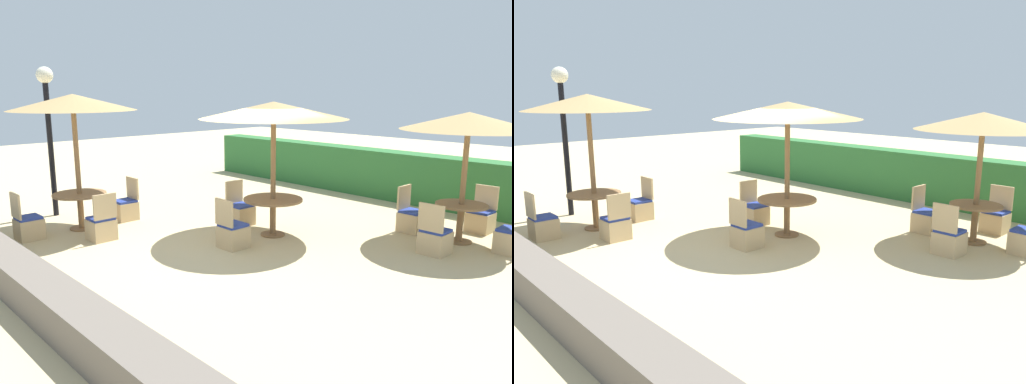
{
  "view_description": "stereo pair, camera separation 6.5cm",
  "coord_description": "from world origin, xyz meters",
  "views": [
    {
      "loc": [
        6.83,
        -5.86,
        2.88
      ],
      "look_at": [
        0.0,
        0.6,
        0.9
      ],
      "focal_mm": 35.0,
      "sensor_mm": 36.0,
      "label": 1
    },
    {
      "loc": [
        6.88,
        -5.81,
        2.88
      ],
      "look_at": [
        0.0,
        0.6,
        0.9
      ],
      "focal_mm": 35.0,
      "sensor_mm": 36.0,
      "label": 2
    }
  ],
  "objects": [
    {
      "name": "patio_chair_front_left_south",
      "position": [
        -2.91,
        -2.69,
        0.26
      ],
      "size": [
        0.46,
        0.46,
        0.93
      ],
      "color": "tan",
      "rests_on": "ground_plane"
    },
    {
      "name": "patio_chair_back_right_south",
      "position": [
        2.89,
        2.18,
        0.26
      ],
      "size": [
        0.46,
        0.46,
        0.93
      ],
      "color": "tan",
      "rests_on": "ground_plane"
    },
    {
      "name": "patio_chair_front_left_north",
      "position": [
        -2.93,
        -0.6,
        0.26
      ],
      "size": [
        0.46,
        0.46,
        0.93
      ],
      "rotation": [
        0.0,
        0.0,
        3.14
      ],
      "color": "tan",
      "rests_on": "ground_plane"
    },
    {
      "name": "lamp_post",
      "position": [
        -4.39,
        -1.57,
        2.35
      ],
      "size": [
        0.36,
        0.36,
        3.32
      ],
      "color": "black",
      "rests_on": "ground_plane"
    },
    {
      "name": "parasol_center",
      "position": [
        0.14,
        0.93,
        2.44
      ],
      "size": [
        2.85,
        2.85,
        2.61
      ],
      "color": "olive",
      "rests_on": "ground_plane"
    },
    {
      "name": "patio_chair_front_left_east",
      "position": [
        -1.9,
        -1.68,
        0.26
      ],
      "size": [
        0.46,
        0.46,
        0.93
      ],
      "rotation": [
        0.0,
        0.0,
        1.57
      ],
      "color": "tan",
      "rests_on": "ground_plane"
    },
    {
      "name": "round_table_front_left",
      "position": [
        -2.9,
        -1.64,
        0.59
      ],
      "size": [
        1.07,
        1.07,
        0.75
      ],
      "color": "olive",
      "rests_on": "ground_plane"
    },
    {
      "name": "stone_border",
      "position": [
        0.0,
        -3.73,
        0.25
      ],
      "size": [
        10.0,
        0.56,
        0.5
      ],
      "primitive_type": "cube",
      "color": "#6B6056",
      "rests_on": "ground_plane"
    },
    {
      "name": "ground_plane",
      "position": [
        0.0,
        0.0,
        0.0
      ],
      "size": [
        40.0,
        40.0,
        0.0
      ],
      "primitive_type": "plane",
      "color": "#C6B284"
    },
    {
      "name": "patio_chair_back_right_north",
      "position": [
        2.86,
        4.16,
        0.26
      ],
      "size": [
        0.46,
        0.46,
        0.93
      ],
      "rotation": [
        0.0,
        0.0,
        3.14
      ],
      "color": "tan",
      "rests_on": "ground_plane"
    },
    {
      "name": "patio_chair_center_west",
      "position": [
        -0.89,
        0.97,
        0.26
      ],
      "size": [
        0.46,
        0.46,
        0.93
      ],
      "rotation": [
        0.0,
        0.0,
        -1.57
      ],
      "color": "tan",
      "rests_on": "ground_plane"
    },
    {
      "name": "round_table_back_right",
      "position": [
        2.88,
        3.17,
        0.56
      ],
      "size": [
        0.94,
        0.94,
        0.74
      ],
      "color": "olive",
      "rests_on": "ground_plane"
    },
    {
      "name": "patio_chair_center_south",
      "position": [
        0.19,
        -0.17,
        0.26
      ],
      "size": [
        0.46,
        0.46,
        0.93
      ],
      "color": "tan",
      "rests_on": "ground_plane"
    },
    {
      "name": "hedge_row",
      "position": [
        0.0,
        5.57,
        0.62
      ],
      "size": [
        13.0,
        0.7,
        1.25
      ],
      "primitive_type": "cube",
      "color": "#2D6B33",
      "rests_on": "ground_plane"
    },
    {
      "name": "parasol_back_right",
      "position": [
        2.88,
        3.17,
        2.27
      ],
      "size": [
        2.44,
        2.44,
        2.44
      ],
      "color": "olive",
      "rests_on": "ground_plane"
    },
    {
      "name": "parasol_front_left",
      "position": [
        -2.9,
        -1.64,
        2.57
      ],
      "size": [
        2.48,
        2.48,
        2.75
      ],
      "color": "olive",
      "rests_on": "ground_plane"
    },
    {
      "name": "patio_chair_back_right_west",
      "position": [
        1.9,
        3.14,
        0.26
      ],
      "size": [
        0.46,
        0.46,
        0.93
      ],
      "rotation": [
        0.0,
        0.0,
        -1.57
      ],
      "color": "tan",
      "rests_on": "ground_plane"
    },
    {
      "name": "round_table_center",
      "position": [
        0.14,
        0.93,
        0.6
      ],
      "size": [
        1.16,
        1.16,
        0.74
      ],
      "color": "olive",
      "rests_on": "ground_plane"
    }
  ]
}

